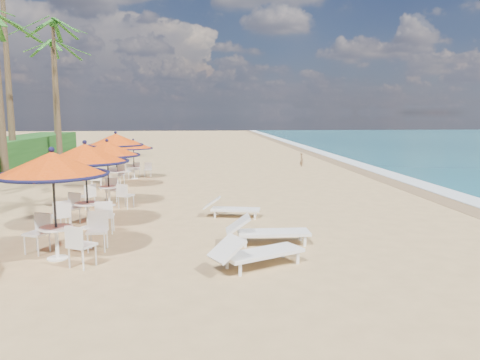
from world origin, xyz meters
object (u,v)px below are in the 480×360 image
object	(u,v)px
station_1	(84,164)
lounger_far	(230,208)
station_4	(134,149)
lounger_near	(254,252)
station_3	(115,146)
station_0	(56,177)
station_2	(107,157)
lounger_mid	(265,231)

from	to	relation	value
station_1	lounger_far	world-z (taller)	station_1
station_4	lounger_near	distance (m)	15.62
station_3	lounger_near	world-z (taller)	station_3
station_1	station_0	bearing A→B (deg)	-89.11
station_1	lounger_near	world-z (taller)	station_1
station_3	station_4	xyz separation A→B (m)	(0.47, 2.95, -0.37)
station_2	station_3	distance (m)	4.45
station_2	lounger_far	world-z (taller)	station_2
station_4	lounger_far	xyz separation A→B (m)	(4.37, -9.68, -1.24)
station_1	station_3	xyz separation A→B (m)	(-0.44, 7.87, -0.03)
station_2	lounger_far	xyz separation A→B (m)	(4.37, -2.30, -1.52)
station_3	lounger_mid	xyz separation A→B (m)	(5.55, -10.07, -1.55)
station_1	lounger_mid	world-z (taller)	station_1
station_1	lounger_mid	bearing A→B (deg)	-23.31
station_1	station_4	world-z (taller)	station_1
lounger_near	lounger_far	size ratio (longest dim) A/B	1.17
station_0	lounger_mid	size ratio (longest dim) A/B	1.21
station_2	station_0	bearing A→B (deg)	-89.90
station_0	lounger_far	world-z (taller)	station_0
station_0	station_4	distance (m)	13.80
station_3	lounger_near	bearing A→B (deg)	-67.13
station_1	station_3	distance (m)	7.88
lounger_near	lounger_mid	distance (m)	1.94
station_4	station_3	bearing A→B (deg)	-99.09
station_3	station_4	world-z (taller)	station_3
lounger_mid	lounger_near	bearing A→B (deg)	-104.37
station_2	station_3	size ratio (longest dim) A/B	0.96
station_3	lounger_near	xyz separation A→B (m)	(5.04, -11.94, -1.54)
station_3	lounger_far	distance (m)	8.44
station_4	lounger_mid	distance (m)	14.03
lounger_near	lounger_mid	size ratio (longest dim) A/B	1.03
lounger_near	lounger_far	world-z (taller)	lounger_near
station_2	lounger_near	world-z (taller)	station_2
station_0	station_1	size ratio (longest dim) A/B	1.01
station_0	station_1	xyz separation A→B (m)	(-0.05, 2.97, -0.01)
lounger_mid	station_3	bearing A→B (deg)	119.77
station_2	lounger_mid	xyz separation A→B (m)	(5.07, -5.64, -1.46)
station_0	lounger_mid	distance (m)	5.36
lounger_far	station_0	bearing A→B (deg)	-124.73
station_2	lounger_far	distance (m)	5.16
station_2	lounger_far	size ratio (longest dim) A/B	1.28
lounger_mid	station_0	bearing A→B (deg)	-170.42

